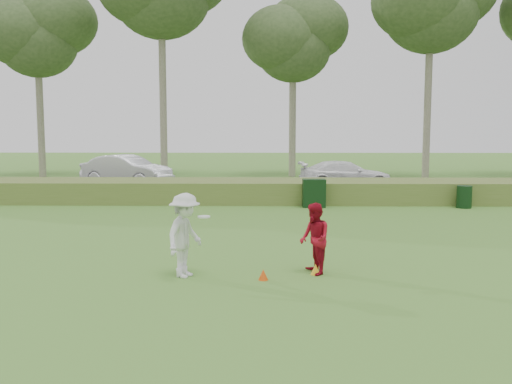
{
  "coord_description": "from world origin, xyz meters",
  "views": [
    {
      "loc": [
        0.26,
        -12.17,
        3.12
      ],
      "look_at": [
        0.0,
        4.0,
        1.3
      ],
      "focal_mm": 40.0,
      "sensor_mm": 36.0,
      "label": 1
    }
  ],
  "objects_px": {
    "player_white": "(185,235)",
    "cone_yellow": "(316,269)",
    "cone_orange": "(263,275)",
    "utility_cabinet": "(314,193)",
    "trash_bin": "(464,197)",
    "player_red": "(315,239)",
    "car_right": "(346,175)",
    "car_mid": "(127,170)"
  },
  "relations": [
    {
      "from": "cone_orange",
      "to": "trash_bin",
      "type": "distance_m",
      "value": 13.34
    },
    {
      "from": "player_red",
      "to": "car_right",
      "type": "bearing_deg",
      "value": 154.55
    },
    {
      "from": "utility_cabinet",
      "to": "cone_orange",
      "type": "bearing_deg",
      "value": -101.16
    },
    {
      "from": "car_mid",
      "to": "player_red",
      "type": "bearing_deg",
      "value": -131.86
    },
    {
      "from": "car_mid",
      "to": "utility_cabinet",
      "type": "bearing_deg",
      "value": -106.67
    },
    {
      "from": "utility_cabinet",
      "to": "car_right",
      "type": "relative_size",
      "value": 0.23
    },
    {
      "from": "utility_cabinet",
      "to": "car_right",
      "type": "xyz_separation_m",
      "value": [
        2.18,
        6.69,
        0.19
      ]
    },
    {
      "from": "car_right",
      "to": "car_mid",
      "type": "bearing_deg",
      "value": 81.28
    },
    {
      "from": "utility_cabinet",
      "to": "car_right",
      "type": "bearing_deg",
      "value": 71.01
    },
    {
      "from": "player_red",
      "to": "trash_bin",
      "type": "distance_m",
      "value": 12.29
    },
    {
      "from": "player_white",
      "to": "utility_cabinet",
      "type": "distance_m",
      "value": 11.26
    },
    {
      "from": "player_white",
      "to": "car_right",
      "type": "xyz_separation_m",
      "value": [
        5.79,
        17.35,
        -0.14
      ]
    },
    {
      "from": "utility_cabinet",
      "to": "trash_bin",
      "type": "relative_size",
      "value": 1.27
    },
    {
      "from": "player_white",
      "to": "cone_yellow",
      "type": "relative_size",
      "value": 7.65
    },
    {
      "from": "cone_orange",
      "to": "car_right",
      "type": "bearing_deg",
      "value": 76.72
    },
    {
      "from": "cone_orange",
      "to": "cone_yellow",
      "type": "distance_m",
      "value": 1.2
    },
    {
      "from": "cone_yellow",
      "to": "car_mid",
      "type": "relative_size",
      "value": 0.05
    },
    {
      "from": "player_white",
      "to": "player_red",
      "type": "distance_m",
      "value": 2.75
    },
    {
      "from": "player_red",
      "to": "utility_cabinet",
      "type": "bearing_deg",
      "value": 159.9
    },
    {
      "from": "cone_orange",
      "to": "trash_bin",
      "type": "xyz_separation_m",
      "value": [
        7.84,
        10.78,
        0.32
      ]
    },
    {
      "from": "player_white",
      "to": "cone_orange",
      "type": "relative_size",
      "value": 7.85
    },
    {
      "from": "cone_orange",
      "to": "car_mid",
      "type": "xyz_separation_m",
      "value": [
        -7.35,
        18.68,
        0.76
      ]
    },
    {
      "from": "car_mid",
      "to": "trash_bin",
      "type": "bearing_deg",
      "value": -94.25
    },
    {
      "from": "cone_orange",
      "to": "cone_yellow",
      "type": "bearing_deg",
      "value": 21.7
    },
    {
      "from": "car_mid",
      "to": "car_right",
      "type": "height_order",
      "value": "car_mid"
    },
    {
      "from": "player_red",
      "to": "cone_orange",
      "type": "distance_m",
      "value": 1.37
    },
    {
      "from": "cone_orange",
      "to": "car_right",
      "type": "xyz_separation_m",
      "value": [
        4.15,
        17.59,
        0.64
      ]
    },
    {
      "from": "cone_orange",
      "to": "player_white",
      "type": "bearing_deg",
      "value": 171.89
    },
    {
      "from": "trash_bin",
      "to": "player_white",
      "type": "bearing_deg",
      "value": -131.94
    },
    {
      "from": "car_right",
      "to": "player_red",
      "type": "bearing_deg",
      "value": 166.56
    },
    {
      "from": "player_white",
      "to": "cone_yellow",
      "type": "distance_m",
      "value": 2.87
    },
    {
      "from": "cone_yellow",
      "to": "car_right",
      "type": "bearing_deg",
      "value": 79.96
    },
    {
      "from": "cone_orange",
      "to": "car_mid",
      "type": "distance_m",
      "value": 20.08
    },
    {
      "from": "player_white",
      "to": "cone_yellow",
      "type": "height_order",
      "value": "player_white"
    },
    {
      "from": "player_red",
      "to": "cone_yellow",
      "type": "bearing_deg",
      "value": 3.27
    },
    {
      "from": "cone_yellow",
      "to": "car_mid",
      "type": "bearing_deg",
      "value": 114.9
    },
    {
      "from": "player_white",
      "to": "car_mid",
      "type": "relative_size",
      "value": 0.36
    },
    {
      "from": "player_red",
      "to": "utility_cabinet",
      "type": "height_order",
      "value": "player_red"
    },
    {
      "from": "trash_bin",
      "to": "car_mid",
      "type": "bearing_deg",
      "value": 152.53
    },
    {
      "from": "trash_bin",
      "to": "car_mid",
      "type": "height_order",
      "value": "car_mid"
    },
    {
      "from": "cone_orange",
      "to": "cone_yellow",
      "type": "relative_size",
      "value": 0.98
    },
    {
      "from": "player_red",
      "to": "utility_cabinet",
      "type": "xyz_separation_m",
      "value": [
        0.87,
        10.38,
        -0.21
      ]
    }
  ]
}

